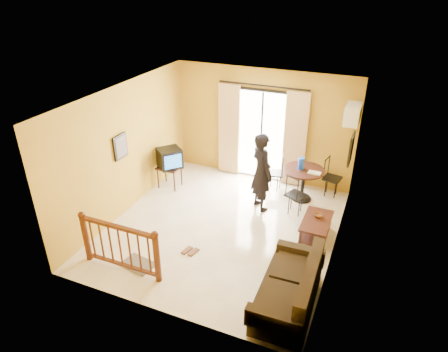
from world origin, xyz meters
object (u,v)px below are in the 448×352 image
at_px(dining_table, 304,176).
at_px(coffee_table, 316,226).
at_px(television, 170,158).
at_px(sofa, 291,291).
at_px(standing_person, 261,172).

bearing_deg(dining_table, coffee_table, -66.72).
height_order(television, coffee_table, television).
bearing_deg(coffee_table, television, 168.88).
relative_size(dining_table, sofa, 0.52).
bearing_deg(television, sofa, -85.85).
xyz_separation_m(television, sofa, (3.72, -2.72, -0.46)).
distance_m(dining_table, sofa, 3.45).
bearing_deg(standing_person, coffee_table, -163.95).
relative_size(television, coffee_table, 0.74).
xyz_separation_m(television, dining_table, (3.12, 0.67, -0.17)).
distance_m(dining_table, standing_person, 1.11).
xyz_separation_m(coffee_table, standing_person, (-1.39, 0.67, 0.61)).
height_order(sofa, standing_person, standing_person).
height_order(coffee_table, standing_person, standing_person).
bearing_deg(standing_person, television, 40.34).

